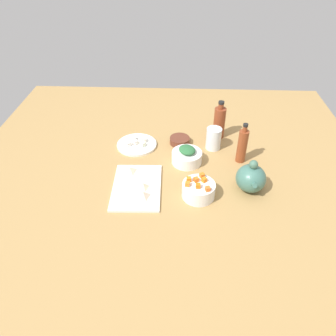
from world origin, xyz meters
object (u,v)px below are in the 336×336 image
object	(u,v)px
plate_tofu	(137,145)
bowl_carrots	(198,190)
bottle_0	(242,146)
bottle_1	(219,122)
bowl_greens	(187,157)
teapot	(251,178)
cutting_board	(137,187)
drinking_glass_0	(214,139)
bowl_small_side	(180,140)

from	to	relation	value
plate_tofu	bowl_carrots	xyz separation A→B (cm)	(36.48, 30.16, 2.61)
bottle_0	bowl_carrots	bearing A→B (deg)	-38.67
bottle_1	bowl_greens	bearing A→B (deg)	-34.91
plate_tofu	bottle_0	size ratio (longest dim) A/B	1.00
plate_tofu	teapot	bearing A→B (deg)	59.23
teapot	bottle_1	distance (cm)	43.05
plate_tofu	bowl_greens	xyz separation A→B (cm)	(13.05, 25.37, 2.26)
cutting_board	bottle_1	world-z (taller)	bottle_1
cutting_board	bowl_carrots	size ratio (longest dim) A/B	2.18
plate_tofu	drinking_glass_0	size ratio (longest dim) A/B	1.81
cutting_board	bowl_greens	world-z (taller)	bowl_greens
cutting_board	teapot	xyz separation A→B (cm)	(-1.54, 48.21, 5.50)
teapot	bottle_1	world-z (taller)	bottle_1
bowl_carrots	bottle_1	distance (cm)	48.98
teapot	drinking_glass_0	distance (cm)	33.60
drinking_glass_0	plate_tofu	bearing A→B (deg)	-90.38
bowl_greens	bowl_carrots	xyz separation A→B (cm)	(23.43, 4.79, 0.35)
bowl_greens	bottle_0	xyz separation A→B (cm)	(-2.46, 25.51, 5.78)
cutting_board	teapot	distance (cm)	48.54
bowl_small_side	bottle_0	xyz separation A→B (cm)	(13.81, 29.07, 6.97)
cutting_board	bowl_greens	bearing A→B (deg)	132.24
bowl_carrots	drinking_glass_0	xyz separation A→B (cm)	(-36.22, 8.42, 2.34)
bowl_carrots	bottle_0	bearing A→B (deg)	141.33
bowl_greens	teapot	world-z (taller)	teapot
bowl_carrots	bowl_small_side	distance (cm)	40.59
bowl_greens	bowl_small_side	world-z (taller)	bowl_greens
teapot	cutting_board	bearing A→B (deg)	-88.17
bowl_greens	bottle_1	distance (cm)	29.59
bottle_0	drinking_glass_0	world-z (taller)	bottle_0
bottle_0	drinking_glass_0	size ratio (longest dim) A/B	1.81
bowl_greens	bottle_1	bearing A→B (deg)	145.09
bowl_greens	drinking_glass_0	distance (cm)	18.58
cutting_board	bottle_1	xyz separation A→B (cm)	(-43.30, 38.09, 8.18)
drinking_glass_0	cutting_board	bearing A→B (deg)	-47.04
bowl_small_side	drinking_glass_0	xyz separation A→B (cm)	(3.47, 16.77, 3.88)
bowl_greens	drinking_glass_0	size ratio (longest dim) A/B	1.28
cutting_board	plate_tofu	bearing A→B (deg)	-173.20
bowl_carrots	bowl_small_side	xyz separation A→B (cm)	(-39.69, -8.35, -1.54)
plate_tofu	bowl_small_side	distance (cm)	22.07
cutting_board	bowl_greens	distance (cm)	29.11
drinking_glass_0	bowl_greens	bearing A→B (deg)	-45.90
plate_tofu	drinking_glass_0	xyz separation A→B (cm)	(0.25, 38.57, 4.95)
bowl_carrots	bowl_small_side	size ratio (longest dim) A/B	1.35
teapot	drinking_glass_0	xyz separation A→B (cm)	(-30.76, -13.52, -0.45)
bowl_small_side	drinking_glass_0	distance (cm)	17.56
cutting_board	bottle_1	size ratio (longest dim) A/B	1.48
bowl_greens	teapot	distance (cm)	32.35
bottle_0	bottle_1	distance (cm)	23.11
bowl_greens	bowl_carrots	size ratio (longest dim) A/B	1.03
teapot	bottle_0	distance (cm)	20.63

